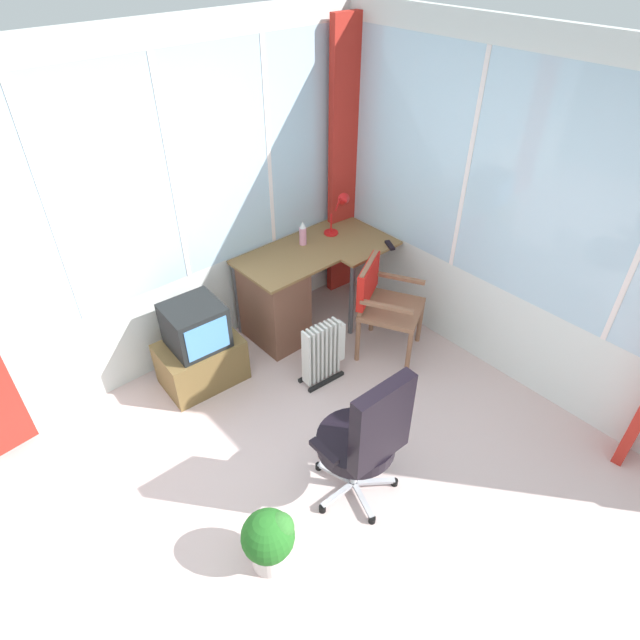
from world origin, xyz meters
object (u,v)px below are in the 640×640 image
(spray_bottle, at_px, (303,234))
(office_chair, at_px, (367,436))
(tv_remote, at_px, (390,245))
(wooden_armchair, at_px, (379,296))
(space_heater, at_px, (324,352))
(potted_plant, at_px, (270,538))
(tv_on_stand, at_px, (199,349))
(desk, at_px, (279,298))
(desk_lamp, at_px, (342,208))

(spray_bottle, height_order, office_chair, office_chair)
(tv_remote, bearing_deg, wooden_armchair, -119.10)
(office_chair, distance_m, space_heater, 1.21)
(wooden_armchair, relative_size, potted_plant, 2.01)
(spray_bottle, xyz_separation_m, wooden_armchair, (0.14, -0.81, -0.31))
(office_chair, xyz_separation_m, tv_on_stand, (-0.20, 1.65, -0.27))
(desk, relative_size, spray_bottle, 6.31)
(wooden_armchair, distance_m, office_chair, 1.54)
(tv_remote, distance_m, wooden_armchair, 0.53)
(tv_on_stand, bearing_deg, spray_bottle, 7.47)
(desk, bearing_deg, office_chair, -110.70)
(desk, relative_size, tv_on_stand, 1.81)
(spray_bottle, relative_size, tv_on_stand, 0.29)
(desk_lamp, relative_size, spray_bottle, 1.77)
(office_chair, relative_size, potted_plant, 2.54)
(tv_remote, height_order, space_heater, tv_remote)
(office_chair, relative_size, space_heater, 1.97)
(desk, bearing_deg, tv_on_stand, -176.49)
(spray_bottle, bearing_deg, space_heater, -119.99)
(desk_lamp, height_order, spray_bottle, desk_lamp)
(desk_lamp, relative_size, space_heater, 0.69)
(desk_lamp, distance_m, potted_plant, 2.83)
(desk, bearing_deg, space_heater, -96.73)
(desk, height_order, potted_plant, desk)
(desk, distance_m, tv_remote, 1.08)
(wooden_armchair, distance_m, tv_on_stand, 1.53)
(potted_plant, bearing_deg, tv_remote, 28.29)
(desk_lamp, xyz_separation_m, tv_on_stand, (-1.61, -0.08, -0.68))
(space_heater, bearing_deg, tv_remote, 14.48)
(desk, bearing_deg, potted_plant, -129.50)
(spray_bottle, distance_m, potted_plant, 2.56)
(tv_remote, relative_size, spray_bottle, 0.69)
(space_heater, bearing_deg, desk_lamp, 40.36)
(wooden_armchair, height_order, potted_plant, wooden_armchair)
(wooden_armchair, relative_size, tv_on_stand, 1.14)
(wooden_armchair, bearing_deg, desk_lamp, 71.43)
(desk, distance_m, tv_on_stand, 0.85)
(desk_lamp, bearing_deg, wooden_armchair, -108.57)
(tv_remote, distance_m, potted_plant, 2.66)
(office_chair, bearing_deg, desk, 69.30)
(potted_plant, bearing_deg, wooden_armchair, 26.99)
(spray_bottle, height_order, space_heater, spray_bottle)
(desk_lamp, relative_size, tv_on_stand, 0.51)
(desk_lamp, distance_m, tv_on_stand, 1.75)
(desk_lamp, bearing_deg, desk, -177.53)
(office_chair, distance_m, potted_plant, 0.81)
(tv_remote, height_order, tv_on_stand, tv_remote)
(desk, bearing_deg, desk_lamp, 2.47)
(desk, bearing_deg, spray_bottle, 16.02)
(wooden_armchair, bearing_deg, office_chair, -139.20)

